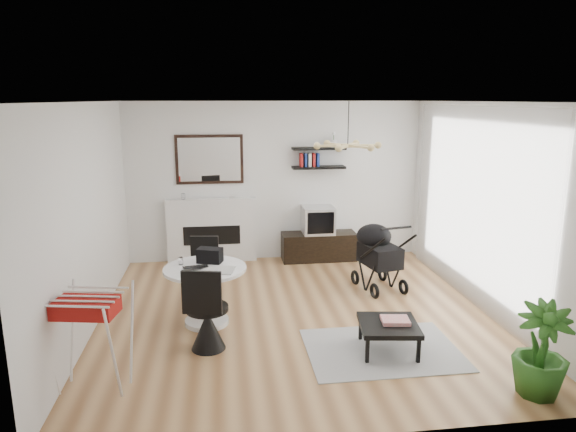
{
  "coord_description": "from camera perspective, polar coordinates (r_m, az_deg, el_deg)",
  "views": [
    {
      "loc": [
        -0.92,
        -6.13,
        2.73
      ],
      "look_at": [
        -0.06,
        0.4,
        1.23
      ],
      "focal_mm": 32.0,
      "sensor_mm": 36.0,
      "label": 1
    }
  ],
  "objects": [
    {
      "name": "floor",
      "position": [
        6.77,
        0.95,
        -10.91
      ],
      "size": [
        5.0,
        5.0,
        0.0
      ],
      "primitive_type": "plane",
      "color": "#916137",
      "rests_on": "ground"
    },
    {
      "name": "ceiling",
      "position": [
        6.2,
        1.04,
        12.59
      ],
      "size": [
        5.0,
        5.0,
        0.0
      ],
      "primitive_type": "plane",
      "color": "white",
      "rests_on": "wall_back"
    },
    {
      "name": "wall_back",
      "position": [
        8.79,
        -1.42,
        3.83
      ],
      "size": [
        5.0,
        0.0,
        5.0
      ],
      "primitive_type": "plane",
      "rotation": [
        1.57,
        0.0,
        0.0
      ],
      "color": "white",
      "rests_on": "floor"
    },
    {
      "name": "wall_left",
      "position": [
        6.48,
        -21.44,
        -0.34
      ],
      "size": [
        0.0,
        5.0,
        5.0
      ],
      "primitive_type": "plane",
      "rotation": [
        1.57,
        0.0,
        1.57
      ],
      "color": "white",
      "rests_on": "floor"
    },
    {
      "name": "wall_right",
      "position": [
        7.15,
        21.22,
        0.86
      ],
      "size": [
        0.0,
        5.0,
        5.0
      ],
      "primitive_type": "plane",
      "rotation": [
        1.57,
        0.0,
        -1.57
      ],
      "color": "white",
      "rests_on": "floor"
    },
    {
      "name": "sheer_curtain",
      "position": [
        7.28,
        19.78,
        1.17
      ],
      "size": [
        0.04,
        3.6,
        2.6
      ],
      "primitive_type": "cube",
      "color": "white",
      "rests_on": "wall_right"
    },
    {
      "name": "fireplace",
      "position": [
        8.8,
        -8.49,
        -0.72
      ],
      "size": [
        1.5,
        0.17,
        2.16
      ],
      "color": "white",
      "rests_on": "floor"
    },
    {
      "name": "shelf_lower",
      "position": [
        8.73,
        3.42,
        5.41
      ],
      "size": [
        0.9,
        0.25,
        0.04
      ],
      "primitive_type": "cube",
      "color": "black",
      "rests_on": "wall_back"
    },
    {
      "name": "shelf_upper",
      "position": [
        8.69,
        3.45,
        7.51
      ],
      "size": [
        0.9,
        0.25,
        0.04
      ],
      "primitive_type": "cube",
      "color": "black",
      "rests_on": "wall_back"
    },
    {
      "name": "pendant_lamp",
      "position": [
        6.66,
        6.66,
        7.78
      ],
      "size": [
        0.9,
        0.9,
        0.1
      ],
      "primitive_type": null,
      "color": "tan",
      "rests_on": "ceiling"
    },
    {
      "name": "tv_console",
      "position": [
        8.91,
        3.43,
        -3.38
      ],
      "size": [
        1.27,
        0.45,
        0.48
      ],
      "primitive_type": "cube",
      "color": "black",
      "rests_on": "floor"
    },
    {
      "name": "crt_tv",
      "position": [
        8.79,
        3.37,
        -0.45
      ],
      "size": [
        0.53,
        0.46,
        0.46
      ],
      "color": "silver",
      "rests_on": "tv_console"
    },
    {
      "name": "dining_table",
      "position": [
        6.43,
        -9.14,
        -7.75
      ],
      "size": [
        1.01,
        1.01,
        0.74
      ],
      "color": "white",
      "rests_on": "floor"
    },
    {
      "name": "laptop",
      "position": [
        6.27,
        -10.17,
        -5.77
      ],
      "size": [
        0.33,
        0.25,
        0.02
      ],
      "primitive_type": "imported",
      "rotation": [
        0.0,
        0.0,
        0.21
      ],
      "color": "black",
      "rests_on": "dining_table"
    },
    {
      "name": "black_bag",
      "position": [
        6.49,
        -8.67,
        -4.34
      ],
      "size": [
        0.34,
        0.27,
        0.18
      ],
      "primitive_type": "cube",
      "rotation": [
        0.0,
        0.0,
        -0.33
      ],
      "color": "black",
      "rests_on": "dining_table"
    },
    {
      "name": "newspaper",
      "position": [
        6.2,
        -7.76,
        -5.98
      ],
      "size": [
        0.43,
        0.38,
        0.01
      ],
      "primitive_type": "cube",
      "rotation": [
        0.0,
        0.0,
        -0.21
      ],
      "color": "silver",
      "rests_on": "dining_table"
    },
    {
      "name": "drinking_glass",
      "position": [
        6.48,
        -11.82,
        -4.9
      ],
      "size": [
        0.06,
        0.06,
        0.09
      ],
      "primitive_type": "cylinder",
      "color": "white",
      "rests_on": "dining_table"
    },
    {
      "name": "chair_far",
      "position": [
        7.16,
        -9.33,
        -7.31
      ],
      "size": [
        0.43,
        0.45,
        0.89
      ],
      "rotation": [
        0.0,
        0.0,
        -0.11
      ],
      "color": "black",
      "rests_on": "floor"
    },
    {
      "name": "chair_near",
      "position": [
        5.86,
        -8.95,
        -11.7
      ],
      "size": [
        0.49,
        0.51,
        0.98
      ],
      "rotation": [
        0.0,
        0.0,
        2.93
      ],
      "color": "black",
      "rests_on": "floor"
    },
    {
      "name": "drying_rack",
      "position": [
        5.32,
        -21.0,
        -12.73
      ],
      "size": [
        0.75,
        0.71,
        0.97
      ],
      "rotation": [
        0.0,
        0.0,
        -0.19
      ],
      "color": "white",
      "rests_on": "floor"
    },
    {
      "name": "stroller",
      "position": [
        7.67,
        9.93,
        -4.63
      ],
      "size": [
        0.69,
        0.92,
        1.05
      ],
      "rotation": [
        0.0,
        0.0,
        0.21
      ],
      "color": "black",
      "rests_on": "floor"
    },
    {
      "name": "rug",
      "position": [
        6.0,
        10.42,
        -14.39
      ],
      "size": [
        1.68,
        1.21,
        0.01
      ],
      "primitive_type": "cube",
      "color": "#ACACAC",
      "rests_on": "floor"
    },
    {
      "name": "coffee_table",
      "position": [
        5.86,
        11.13,
        -11.92
      ],
      "size": [
        0.71,
        0.71,
        0.32
      ],
      "rotation": [
        0.0,
        0.0,
        -0.14
      ],
      "color": "black",
      "rests_on": "rug"
    },
    {
      "name": "magazines",
      "position": [
        5.87,
        11.83,
        -11.29
      ],
      "size": [
        0.33,
        0.27,
        0.04
      ],
      "primitive_type": "cube",
      "rotation": [
        0.0,
        0.0,
        -0.13
      ],
      "color": "red",
      "rests_on": "coffee_table"
    },
    {
      "name": "potted_plant",
      "position": [
        5.46,
        26.33,
        -13.21
      ],
      "size": [
        0.64,
        0.64,
        0.91
      ],
      "primitive_type": "imported",
      "rotation": [
        0.0,
        0.0,
        -0.31
      ],
      "color": "#245719",
      "rests_on": "floor"
    }
  ]
}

